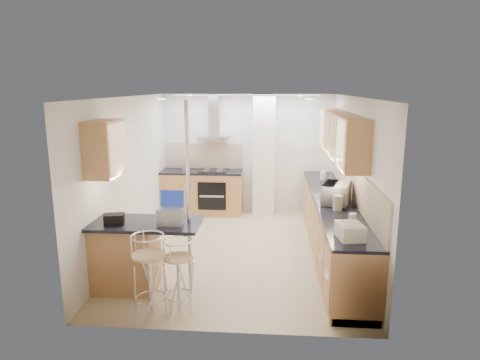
# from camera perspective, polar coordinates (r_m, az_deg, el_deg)

# --- Properties ---
(ground) EXTENTS (4.80, 4.80, 0.00)m
(ground) POSITION_cam_1_polar(r_m,az_deg,el_deg) (7.16, -0.12, -9.40)
(ground) COLOR tan
(ground) RESTS_ON ground
(room_shell) EXTENTS (3.64, 4.84, 2.51)m
(room_shell) POSITION_cam_1_polar(r_m,az_deg,el_deg) (7.09, 2.73, 3.33)
(room_shell) COLOR silver
(room_shell) RESTS_ON ground
(right_counter) EXTENTS (0.63, 4.40, 0.92)m
(right_counter) POSITION_cam_1_polar(r_m,az_deg,el_deg) (7.05, 12.19, -6.05)
(right_counter) COLOR #A97E43
(right_counter) RESTS_ON ground
(back_counter) EXTENTS (1.70, 0.63, 0.92)m
(back_counter) POSITION_cam_1_polar(r_m,az_deg,el_deg) (9.12, -5.06, -1.58)
(back_counter) COLOR #A97E43
(back_counter) RESTS_ON ground
(peninsula) EXTENTS (1.47, 0.72, 0.94)m
(peninsula) POSITION_cam_1_polar(r_m,az_deg,el_deg) (5.85, -12.48, -9.83)
(peninsula) COLOR #A97E43
(peninsula) RESTS_ON ground
(microwave) EXTENTS (0.53, 0.65, 0.31)m
(microwave) POSITION_cam_1_polar(r_m,az_deg,el_deg) (6.62, 12.76, -1.77)
(microwave) COLOR silver
(microwave) RESTS_ON right_counter
(laptop) EXTENTS (0.32, 0.24, 0.22)m
(laptop) POSITION_cam_1_polar(r_m,az_deg,el_deg) (5.51, -9.22, -4.76)
(laptop) COLOR #95989C
(laptop) RESTS_ON peninsula
(bag) EXTENTS (0.27, 0.22, 0.13)m
(bag) POSITION_cam_1_polar(r_m,az_deg,el_deg) (5.70, -16.43, -5.01)
(bag) COLOR black
(bag) RESTS_ON peninsula
(bar_stool_near) EXTENTS (0.54, 0.54, 1.01)m
(bar_stool_near) POSITION_cam_1_polar(r_m,az_deg,el_deg) (5.21, -11.98, -12.35)
(bar_stool_near) COLOR tan
(bar_stool_near) RESTS_ON ground
(bar_stool_end) EXTENTS (0.52, 0.52, 0.91)m
(bar_stool_end) POSITION_cam_1_polar(r_m,az_deg,el_deg) (5.26, -8.16, -12.51)
(bar_stool_end) COLOR tan
(bar_stool_end) RESTS_ON ground
(jar_a) EXTENTS (0.12, 0.12, 0.20)m
(jar_a) POSITION_cam_1_polar(r_m,az_deg,el_deg) (7.25, 13.30, -0.99)
(jar_a) COLOR beige
(jar_a) RESTS_ON right_counter
(jar_b) EXTENTS (0.12, 0.12, 0.14)m
(jar_b) POSITION_cam_1_polar(r_m,az_deg,el_deg) (8.27, 11.00, 0.56)
(jar_b) COLOR beige
(jar_b) RESTS_ON right_counter
(jar_c) EXTENTS (0.17, 0.17, 0.21)m
(jar_c) POSITION_cam_1_polar(r_m,az_deg,el_deg) (6.28, 12.90, -2.98)
(jar_c) COLOR #B0A68C
(jar_c) RESTS_ON right_counter
(jar_d) EXTENTS (0.12, 0.12, 0.13)m
(jar_d) POSITION_cam_1_polar(r_m,az_deg,el_deg) (5.76, 14.77, -4.95)
(jar_d) COLOR silver
(jar_d) RESTS_ON right_counter
(bread_bin) EXTENTS (0.33, 0.39, 0.18)m
(bread_bin) POSITION_cam_1_polar(r_m,az_deg,el_deg) (5.17, 14.46, -6.63)
(bread_bin) COLOR beige
(bread_bin) RESTS_ON right_counter
(kettle) EXTENTS (0.16, 0.16, 0.19)m
(kettle) POSITION_cam_1_polar(r_m,az_deg,el_deg) (9.15, -7.39, 1.99)
(kettle) COLOR #B1B4B6
(kettle) RESTS_ON back_counter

